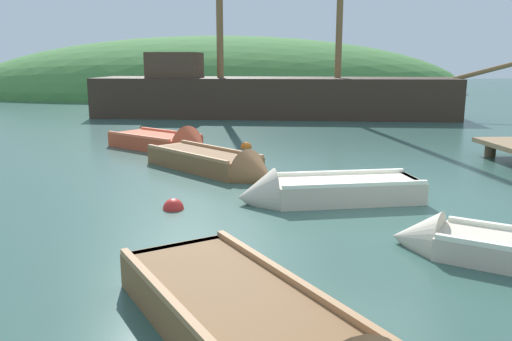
{
  "coord_description": "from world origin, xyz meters",
  "views": [
    {
      "loc": [
        -2.84,
        -8.56,
        2.5
      ],
      "look_at": [
        -1.94,
        2.6,
        0.1
      ],
      "focal_mm": 36.27,
      "sensor_mm": 36.0,
      "label": 1
    }
  ],
  "objects_px": {
    "sailing_ship": "(269,102)",
    "buoy_orange": "(246,148)",
    "rowboat_portside": "(168,145)",
    "buoy_red": "(173,209)",
    "rowboat_far": "(501,254)",
    "rowboat_outer_right": "(218,166)",
    "rowboat_outer_left": "(320,194)"
  },
  "relations": [
    {
      "from": "sailing_ship",
      "to": "buoy_red",
      "type": "bearing_deg",
      "value": -92.84
    },
    {
      "from": "rowboat_portside",
      "to": "rowboat_outer_right",
      "type": "xyz_separation_m",
      "value": [
        1.38,
        -3.13,
        0.01
      ]
    },
    {
      "from": "rowboat_far",
      "to": "buoy_red",
      "type": "bearing_deg",
      "value": 3.51
    },
    {
      "from": "rowboat_far",
      "to": "buoy_red",
      "type": "height_order",
      "value": "rowboat_far"
    },
    {
      "from": "rowboat_far",
      "to": "sailing_ship",
      "type": "bearing_deg",
      "value": -50.75
    },
    {
      "from": "rowboat_outer_right",
      "to": "rowboat_outer_left",
      "type": "distance_m",
      "value": 3.19
    },
    {
      "from": "rowboat_outer_right",
      "to": "buoy_orange",
      "type": "xyz_separation_m",
      "value": [
        0.84,
        3.29,
        -0.15
      ]
    },
    {
      "from": "sailing_ship",
      "to": "rowboat_outer_right",
      "type": "distance_m",
      "value": 11.96
    },
    {
      "from": "rowboat_outer_left",
      "to": "buoy_red",
      "type": "height_order",
      "value": "rowboat_outer_left"
    },
    {
      "from": "sailing_ship",
      "to": "rowboat_outer_right",
      "type": "relative_size",
      "value": 5.14
    },
    {
      "from": "rowboat_far",
      "to": "buoy_orange",
      "type": "relative_size",
      "value": 8.98
    },
    {
      "from": "sailing_ship",
      "to": "rowboat_outer_left",
      "type": "distance_m",
      "value": 14.35
    },
    {
      "from": "rowboat_outer_right",
      "to": "rowboat_far",
      "type": "bearing_deg",
      "value": -6.85
    },
    {
      "from": "buoy_orange",
      "to": "buoy_red",
      "type": "bearing_deg",
      "value": -104.76
    },
    {
      "from": "sailing_ship",
      "to": "buoy_orange",
      "type": "distance_m",
      "value": 8.58
    },
    {
      "from": "rowboat_outer_left",
      "to": "buoy_red",
      "type": "xyz_separation_m",
      "value": [
        -2.6,
        -0.27,
        -0.14
      ]
    },
    {
      "from": "rowboat_outer_right",
      "to": "buoy_red",
      "type": "xyz_separation_m",
      "value": [
        -0.79,
        -2.89,
        -0.15
      ]
    },
    {
      "from": "sailing_ship",
      "to": "buoy_red",
      "type": "distance_m",
      "value": 14.95
    },
    {
      "from": "buoy_red",
      "to": "buoy_orange",
      "type": "xyz_separation_m",
      "value": [
        1.63,
        6.18,
        0.0
      ]
    },
    {
      "from": "rowboat_outer_right",
      "to": "rowboat_outer_left",
      "type": "xyz_separation_m",
      "value": [
        1.81,
        -2.62,
        -0.01
      ]
    },
    {
      "from": "rowboat_outer_right",
      "to": "sailing_ship",
      "type": "bearing_deg",
      "value": 129.18
    },
    {
      "from": "sailing_ship",
      "to": "buoy_orange",
      "type": "relative_size",
      "value": 54.29
    },
    {
      "from": "buoy_red",
      "to": "buoy_orange",
      "type": "height_order",
      "value": "buoy_red"
    },
    {
      "from": "rowboat_portside",
      "to": "buoy_red",
      "type": "bearing_deg",
      "value": -41.58
    },
    {
      "from": "rowboat_portside",
      "to": "rowboat_far",
      "type": "height_order",
      "value": "rowboat_portside"
    },
    {
      "from": "rowboat_outer_left",
      "to": "buoy_red",
      "type": "bearing_deg",
      "value": 2.01
    },
    {
      "from": "rowboat_outer_right",
      "to": "buoy_orange",
      "type": "bearing_deg",
      "value": 126.49
    },
    {
      "from": "rowboat_portside",
      "to": "rowboat_outer_right",
      "type": "distance_m",
      "value": 3.42
    },
    {
      "from": "sailing_ship",
      "to": "rowboat_far",
      "type": "bearing_deg",
      "value": -76.74
    },
    {
      "from": "rowboat_portside",
      "to": "sailing_ship",
      "type": "bearing_deg",
      "value": 108.89
    },
    {
      "from": "rowboat_outer_left",
      "to": "buoy_orange",
      "type": "xyz_separation_m",
      "value": [
        -0.97,
        5.91,
        -0.14
      ]
    },
    {
      "from": "rowboat_far",
      "to": "buoy_red",
      "type": "relative_size",
      "value": 8.43
    }
  ]
}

